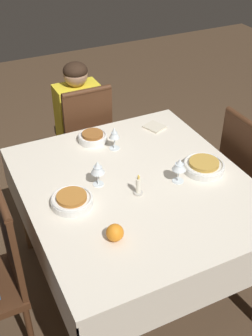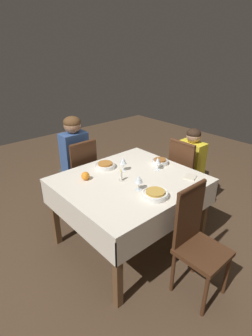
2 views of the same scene
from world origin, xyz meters
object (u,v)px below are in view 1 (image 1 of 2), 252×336
object	(u,v)px
person_child_yellow	(77,124)
wine_glass_north	(179,165)
orange_fruit	(115,233)
chair_west	(85,142)
wine_glass_south	(98,168)
dining_table	(136,197)
bowl_west	(93,137)
wine_glass_west	(114,134)
chair_north	(247,179)
candle_centerpiece	(138,187)
bowl_north	(204,166)
bowl_south	(72,200)
napkin_red_folded	(155,127)

from	to	relation	value
person_child_yellow	wine_glass_north	world-z (taller)	person_child_yellow
person_child_yellow	orange_fruit	distance (m)	1.38
chair_west	wine_glass_south	distance (m)	0.87
dining_table	chair_west	bearing A→B (deg)	178.05
bowl_west	wine_glass_west	distance (m)	0.17
person_child_yellow	bowl_west	bearing A→B (deg)	81.70
person_child_yellow	wine_glass_south	size ratio (longest dim) A/B	7.46
chair_north	candle_centerpiece	distance (m)	0.86
chair_west	wine_glass_north	size ratio (longest dim) A/B	6.95
chair_north	bowl_west	bearing A→B (deg)	60.41
candle_centerpiece	bowl_north	bearing A→B (deg)	94.16
dining_table	chair_west	world-z (taller)	chair_west
bowl_south	napkin_red_folded	bearing A→B (deg)	123.56
bowl_south	wine_glass_north	xyz separation A→B (m)	(0.06, 0.56, 0.07)
bowl_west	dining_table	bearing A→B (deg)	5.52
bowl_south	candle_centerpiece	bearing A→B (deg)	78.45
bowl_south	wine_glass_north	world-z (taller)	wine_glass_north
bowl_south	bowl_north	bearing A→B (deg)	87.14
chair_west	bowl_north	distance (m)	1.00
chair_west	dining_table	bearing A→B (deg)	88.05
candle_centerpiece	napkin_red_folded	world-z (taller)	candle_centerpiece
chair_north	wine_glass_north	bearing A→B (deg)	99.20
wine_glass_south	bowl_north	world-z (taller)	wine_glass_south
wine_glass_west	candle_centerpiece	size ratio (longest dim) A/B	1.18
person_child_yellow	napkin_red_folded	size ratio (longest dim) A/B	7.31
dining_table	wine_glass_west	size ratio (longest dim) A/B	9.18
wine_glass_north	orange_fruit	distance (m)	0.54
chair_north	napkin_red_folded	world-z (taller)	chair_north
orange_fruit	wine_glass_west	bearing A→B (deg)	155.73
bowl_north	napkin_red_folded	size ratio (longest dim) A/B	1.52
bowl_west	bowl_north	bearing A→B (deg)	38.53
bowl_west	napkin_red_folded	distance (m)	0.41
bowl_north	candle_centerpiece	distance (m)	0.41
dining_table	chair_north	distance (m)	0.80
wine_glass_south	orange_fruit	world-z (taller)	wine_glass_south
bowl_north	orange_fruit	bearing A→B (deg)	-67.50
chair_west	napkin_red_folded	bearing A→B (deg)	130.87
chair_west	orange_fruit	distance (m)	1.24
chair_north	wine_glass_north	world-z (taller)	chair_north
dining_table	wine_glass_south	world-z (taller)	wine_glass_south
napkin_red_folded	bowl_west	bearing A→B (deg)	-93.07
bowl_north	wine_glass_north	size ratio (longest dim) A/B	1.60
wine_glass_south	napkin_red_folded	world-z (taller)	wine_glass_south
chair_west	candle_centerpiece	distance (m)	0.98
dining_table	chair_west	xyz separation A→B (m)	(-0.85, 0.03, -0.15)
chair_north	bowl_south	distance (m)	1.17
bowl_north	candle_centerpiece	world-z (taller)	candle_centerpiece
dining_table	bowl_west	xyz separation A→B (m)	(-0.49, -0.05, 0.12)
person_child_yellow	orange_fruit	size ratio (longest dim) A/B	13.59
dining_table	chair_west	distance (m)	0.87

